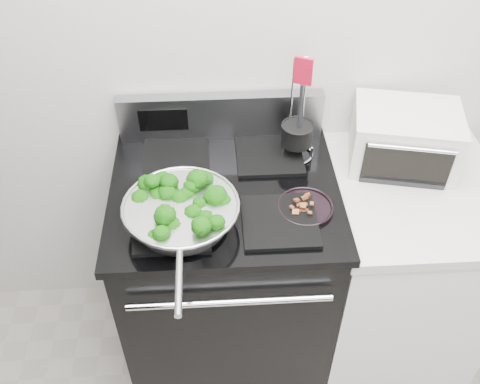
{
  "coord_description": "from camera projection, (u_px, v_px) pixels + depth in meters",
  "views": [
    {
      "loc": [
        -0.33,
        0.06,
        2.19
      ],
      "look_at": [
        -0.25,
        1.36,
        0.98
      ],
      "focal_mm": 40.0,
      "sensor_mm": 36.0,
      "label": 1
    }
  ],
  "objects": [
    {
      "name": "back_wall",
      "position": [
        306.0,
        32.0,
        1.82
      ],
      "size": [
        4.0,
        0.02,
        2.7
      ],
      "primitive_type": "cube",
      "color": "beige",
      "rests_on": "ground"
    },
    {
      "name": "gas_range",
      "position": [
        227.0,
        273.0,
        2.15
      ],
      "size": [
        0.79,
        0.69,
        1.13
      ],
      "color": "black",
      "rests_on": "floor"
    },
    {
      "name": "counter",
      "position": [
        394.0,
        270.0,
        2.19
      ],
      "size": [
        0.62,
        0.68,
        0.92
      ],
      "color": "white",
      "rests_on": "floor"
    },
    {
      "name": "skillet",
      "position": [
        181.0,
        213.0,
        1.67
      ],
      "size": [
        0.37,
        0.59,
        0.08
      ],
      "rotation": [
        0.0,
        0.0,
        0.0
      ],
      "color": "silver",
      "rests_on": "gas_range"
    },
    {
      "name": "broccoli_pile",
      "position": [
        181.0,
        208.0,
        1.66
      ],
      "size": [
        0.29,
        0.29,
        0.1
      ],
      "primitive_type": null,
      "color": "black",
      "rests_on": "skillet"
    },
    {
      "name": "bacon_plate",
      "position": [
        305.0,
        205.0,
        1.75
      ],
      "size": [
        0.19,
        0.19,
        0.04
      ],
      "rotation": [
        0.0,
        0.0,
        0.21
      ],
      "color": "black",
      "rests_on": "gas_range"
    },
    {
      "name": "utensil_holder",
      "position": [
        297.0,
        139.0,
        1.92
      ],
      "size": [
        0.13,
        0.13,
        0.41
      ],
      "rotation": [
        0.0,
        0.0,
        -0.42
      ],
      "color": "silver",
      "rests_on": "gas_range"
    },
    {
      "name": "toaster_oven",
      "position": [
        404.0,
        138.0,
        1.92
      ],
      "size": [
        0.42,
        0.35,
        0.21
      ],
      "rotation": [
        0.0,
        0.0,
        -0.21
      ],
      "color": "silver",
      "rests_on": "counter"
    }
  ]
}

